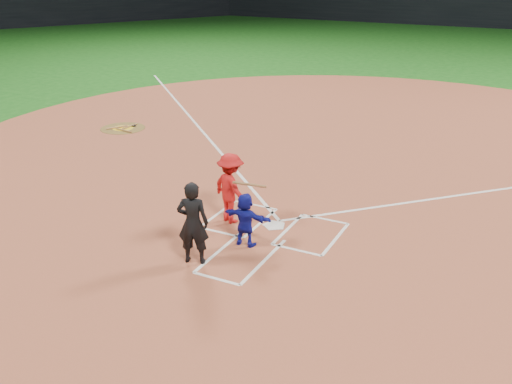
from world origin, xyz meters
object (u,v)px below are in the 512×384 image
at_px(home_plate, 274,225).
at_px(on_deck_circle, 123,128).
at_px(batter_at_plate, 231,188).
at_px(catcher, 245,220).
at_px(umpire, 193,223).

height_order(home_plate, on_deck_circle, home_plate).
bearing_deg(on_deck_circle, home_plate, -30.27).
bearing_deg(on_deck_circle, batter_at_plate, -34.76).
height_order(on_deck_circle, catcher, catcher).
xyz_separation_m(on_deck_circle, batter_at_plate, (7.79, -5.41, 0.88)).
distance_m(home_plate, on_deck_circle, 10.27).
bearing_deg(batter_at_plate, home_plate, 12.04).
bearing_deg(on_deck_circle, umpire, -43.11).
bearing_deg(home_plate, on_deck_circle, -30.27).
bearing_deg(umpire, on_deck_circle, -61.82).
bearing_deg(home_plate, umpire, 71.77).
bearing_deg(batter_at_plate, catcher, -46.63).
height_order(home_plate, catcher, catcher).
bearing_deg(home_plate, catcher, 81.86).
distance_m(home_plate, catcher, 1.35).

